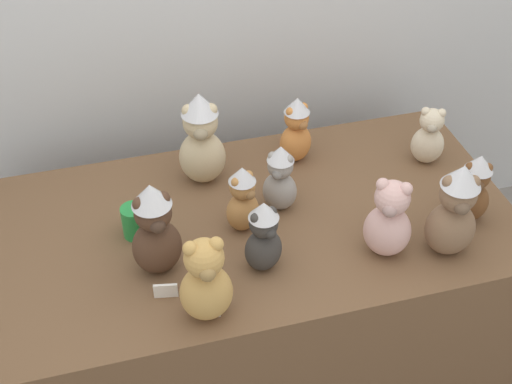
% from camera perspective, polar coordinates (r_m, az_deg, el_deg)
% --- Properties ---
extents(display_table, '(1.70, 0.89, 0.72)m').
position_cam_1_polar(display_table, '(2.53, -0.00, -8.27)').
color(display_table, brown).
rests_on(display_table, ground_plane).
extents(teddy_bear_blush, '(0.19, 0.18, 0.28)m').
position_cam_1_polar(teddy_bear_blush, '(2.12, 10.83, -2.32)').
color(teddy_bear_blush, beige).
rests_on(teddy_bear_blush, display_table).
extents(teddy_bear_cocoa, '(0.16, 0.14, 0.33)m').
position_cam_1_polar(teddy_bear_cocoa, '(2.03, -8.28, -3.10)').
color(teddy_bear_cocoa, '#4C3323').
rests_on(teddy_bear_cocoa, display_table).
extents(teddy_bear_sand, '(0.18, 0.16, 0.35)m').
position_cam_1_polar(teddy_bear_sand, '(2.34, -4.50, 4.30)').
color(teddy_bear_sand, '#CCB78E').
rests_on(teddy_bear_sand, display_table).
extents(teddy_bear_caramel, '(0.14, 0.13, 0.25)m').
position_cam_1_polar(teddy_bear_caramel, '(2.17, -1.10, -0.59)').
color(teddy_bear_caramel, '#B27A42').
rests_on(teddy_bear_caramel, display_table).
extents(teddy_bear_charcoal, '(0.14, 0.13, 0.26)m').
position_cam_1_polar(teddy_bear_charcoal, '(2.04, 0.63, -3.69)').
color(teddy_bear_charcoal, '#383533').
rests_on(teddy_bear_charcoal, display_table).
extents(teddy_bear_ash, '(0.15, 0.14, 0.25)m').
position_cam_1_polar(teddy_bear_ash, '(2.25, 1.98, 1.11)').
color(teddy_bear_ash, gray).
rests_on(teddy_bear_ash, display_table).
extents(teddy_bear_honey, '(0.15, 0.13, 0.29)m').
position_cam_1_polar(teddy_bear_honey, '(1.91, -4.15, -7.37)').
color(teddy_bear_honey, tan).
rests_on(teddy_bear_honey, display_table).
extents(teddy_bear_cream, '(0.15, 0.14, 0.23)m').
position_cam_1_polar(teddy_bear_cream, '(2.53, 13.99, 4.38)').
color(teddy_bear_cream, beige).
rests_on(teddy_bear_cream, display_table).
extents(teddy_bear_ginger, '(0.14, 0.13, 0.26)m').
position_cam_1_polar(teddy_bear_ginger, '(2.46, 3.31, 5.07)').
color(teddy_bear_ginger, '#D17F3D').
rests_on(teddy_bear_ginger, display_table).
extents(teddy_bear_chestnut, '(0.14, 0.13, 0.26)m').
position_cam_1_polar(teddy_bear_chestnut, '(2.31, 17.41, 0.24)').
color(teddy_bear_chestnut, brown).
rests_on(teddy_bear_chestnut, display_table).
extents(teddy_bear_mocha, '(0.18, 0.16, 0.33)m').
position_cam_1_polar(teddy_bear_mocha, '(2.15, 15.95, -1.54)').
color(teddy_bear_mocha, '#7F6047').
rests_on(teddy_bear_mocha, display_table).
extents(party_cup_green, '(0.08, 0.08, 0.11)m').
position_cam_1_polar(party_cup_green, '(2.23, -9.94, -2.40)').
color(party_cup_green, '#238C3D').
rests_on(party_cup_green, display_table).
extents(name_card_front_left, '(0.07, 0.02, 0.05)m').
position_cam_1_polar(name_card_front_left, '(2.04, -7.40, -8.10)').
color(name_card_front_left, white).
rests_on(name_card_front_left, display_table).
extents(name_card_front_middle, '(0.07, 0.02, 0.05)m').
position_cam_1_polar(name_card_front_middle, '(1.98, -3.95, -9.68)').
color(name_card_front_middle, white).
rests_on(name_card_front_middle, display_table).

